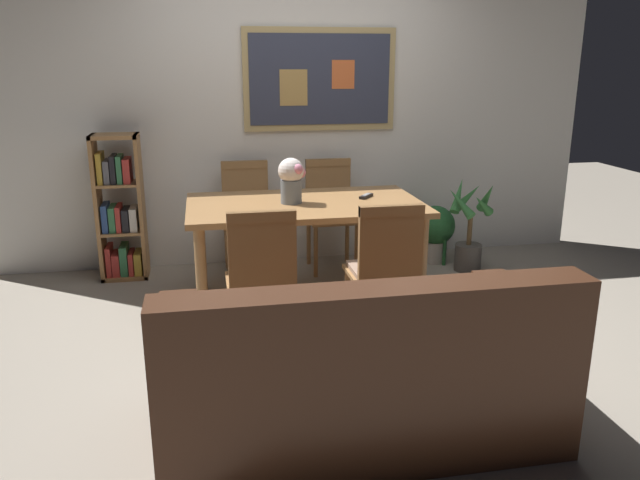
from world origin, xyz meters
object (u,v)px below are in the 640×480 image
(dining_chair_far_right, at_px, (330,205))
(flower_vase, at_px, (292,178))
(dining_chair_near_left, at_px, (261,270))
(potted_palm, at_px, (469,232))
(dining_chair_far_left, at_px, (247,208))
(dining_chair_near_right, at_px, (385,262))
(leather_couch, at_px, (360,377))
(potted_ivy, at_px, (435,231))
(bookshelf, at_px, (120,213))
(dining_table, at_px, (305,214))
(tv_remote, at_px, (366,196))

(dining_chair_far_right, bearing_deg, flower_vase, -119.16)
(dining_chair_near_left, xyz_separation_m, flower_vase, (0.29, 0.79, 0.39))
(potted_palm, height_order, flower_vase, flower_vase)
(dining_chair_far_left, height_order, dining_chair_near_right, same)
(dining_chair_far_left, xyz_separation_m, potted_palm, (1.81, -0.34, -0.20))
(leather_couch, xyz_separation_m, potted_ivy, (1.30, 2.45, -0.03))
(flower_vase, bearing_deg, bookshelf, 146.69)
(dining_table, distance_m, tv_remote, 0.48)
(dining_chair_far_left, relative_size, flower_vase, 2.89)
(dining_table, bearing_deg, dining_chair_far_left, 113.99)
(dining_table, height_order, tv_remote, tv_remote)
(potted_ivy, bearing_deg, dining_chair_near_right, -120.90)
(dining_chair_far_left, distance_m, potted_ivy, 1.64)
(dining_chair_near_right, bearing_deg, dining_chair_far_left, 114.12)
(dining_table, bearing_deg, flower_vase, -177.47)
(dining_chair_far_left, height_order, tv_remote, dining_chair_far_left)
(potted_palm, distance_m, tv_remote, 1.14)
(flower_vase, height_order, tv_remote, flower_vase)
(dining_chair_near_left, distance_m, bookshelf, 1.88)
(leather_couch, distance_m, flower_vase, 1.81)
(potted_palm, relative_size, tv_remote, 5.24)
(dining_chair_near_right, xyz_separation_m, bookshelf, (-1.71, 1.61, -0.01))
(dining_chair_far_right, xyz_separation_m, dining_chair_far_left, (-0.70, 0.02, 0.00))
(potted_palm, xyz_separation_m, flower_vase, (-1.55, -0.46, 0.59))
(dining_chair_near_right, xyz_separation_m, potted_ivy, (0.91, 1.52, -0.26))
(dining_chair_far_right, bearing_deg, dining_chair_far_left, 178.29)
(dining_chair_far_right, xyz_separation_m, dining_chair_near_right, (0.01, -1.56, 0.00))
(dining_chair_near_left, bearing_deg, bookshelf, 120.90)
(dining_chair_far_right, bearing_deg, dining_chair_near_left, -114.95)
(dining_chair_near_right, distance_m, leather_couch, 1.03)
(dining_chair_far_left, xyz_separation_m, tv_remote, (0.82, -0.73, 0.22))
(potted_palm, bearing_deg, dining_chair_near_right, -131.56)
(dining_chair_near_left, bearing_deg, dining_table, 63.97)
(dining_chair_near_right, bearing_deg, leather_couch, -112.72)
(dining_table, xyz_separation_m, tv_remote, (0.46, 0.07, 0.10))
(dining_chair_near_right, height_order, leather_couch, dining_chair_near_right)
(dining_chair_far_left, relative_size, dining_chair_near_right, 1.00)
(leather_couch, bearing_deg, dining_chair_near_right, 67.28)
(dining_chair_far_left, relative_size, potted_palm, 1.17)
(dining_chair_near_right, bearing_deg, potted_ivy, 59.10)
(bookshelf, bearing_deg, dining_chair_far_right, -1.66)
(dining_chair_far_left, bearing_deg, potted_ivy, -2.10)
(dining_table, distance_m, leather_couch, 1.75)
(dining_chair_near_right, bearing_deg, potted_palm, 48.44)
(potted_palm, xyz_separation_m, tv_remote, (-0.99, -0.38, 0.42))
(dining_table, distance_m, dining_chair_far_left, 0.88)
(dining_chair_far_left, height_order, potted_ivy, dining_chair_far_left)
(dining_chair_far_left, xyz_separation_m, bookshelf, (-1.00, 0.03, -0.01))
(flower_vase, bearing_deg, dining_chair_far_left, 108.11)
(dining_chair_near_right, bearing_deg, tv_remote, 82.91)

